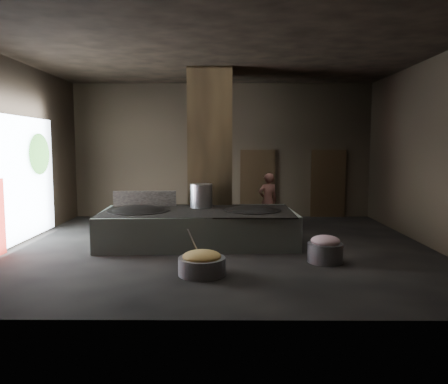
{
  "coord_description": "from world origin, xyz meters",
  "views": [
    {
      "loc": [
        0.16,
        -10.35,
        2.42
      ],
      "look_at": [
        0.08,
        0.68,
        1.25
      ],
      "focal_mm": 35.0,
      "sensor_mm": 36.0,
      "label": 1
    }
  ],
  "objects_px": {
    "hearth_platform": "(198,227)",
    "stock_pot": "(201,196)",
    "cook": "(268,200)",
    "wok_left": "(139,214)",
    "veg_basin": "(202,266)",
    "meat_basin": "(325,253)",
    "wok_right": "(252,213)"
  },
  "relations": [
    {
      "from": "cook",
      "to": "meat_basin",
      "type": "xyz_separation_m",
      "value": [
        0.84,
        -3.88,
        -0.61
      ]
    },
    {
      "from": "stock_pot",
      "to": "meat_basin",
      "type": "xyz_separation_m",
      "value": [
        2.72,
        -2.29,
        -0.93
      ]
    },
    {
      "from": "cook",
      "to": "wok_right",
      "type": "bearing_deg",
      "value": 57.81
    },
    {
      "from": "hearth_platform",
      "to": "veg_basin",
      "type": "height_order",
      "value": "hearth_platform"
    },
    {
      "from": "stock_pot",
      "to": "veg_basin",
      "type": "relative_size",
      "value": 0.69
    },
    {
      "from": "wok_left",
      "to": "meat_basin",
      "type": "bearing_deg",
      "value": -21.81
    },
    {
      "from": "stock_pot",
      "to": "veg_basin",
      "type": "distance_m",
      "value": 3.34
    },
    {
      "from": "wok_left",
      "to": "veg_basin",
      "type": "distance_m",
      "value": 3.16
    },
    {
      "from": "cook",
      "to": "hearth_platform",
      "type": "bearing_deg",
      "value": 31.3
    },
    {
      "from": "wok_left",
      "to": "stock_pot",
      "type": "distance_m",
      "value": 1.66
    },
    {
      "from": "hearth_platform",
      "to": "stock_pot",
      "type": "bearing_deg",
      "value": 81.63
    },
    {
      "from": "wok_left",
      "to": "wok_right",
      "type": "bearing_deg",
      "value": 2.05
    },
    {
      "from": "hearth_platform",
      "to": "meat_basin",
      "type": "height_order",
      "value": "hearth_platform"
    },
    {
      "from": "wok_right",
      "to": "cook",
      "type": "bearing_deg",
      "value": 74.4
    },
    {
      "from": "wok_right",
      "to": "meat_basin",
      "type": "relative_size",
      "value": 1.9
    },
    {
      "from": "hearth_platform",
      "to": "wok_left",
      "type": "distance_m",
      "value": 1.49
    },
    {
      "from": "wok_right",
      "to": "cook",
      "type": "height_order",
      "value": "cook"
    },
    {
      "from": "hearth_platform",
      "to": "meat_basin",
      "type": "xyz_separation_m",
      "value": [
        2.77,
        -1.74,
        -0.21
      ]
    },
    {
      "from": "wok_left",
      "to": "cook",
      "type": "bearing_deg",
      "value": 32.9
    },
    {
      "from": "hearth_platform",
      "to": "veg_basin",
      "type": "bearing_deg",
      "value": -87.8
    },
    {
      "from": "cook",
      "to": "wok_left",
      "type": "bearing_deg",
      "value": 16.31
    },
    {
      "from": "wok_right",
      "to": "stock_pot",
      "type": "xyz_separation_m",
      "value": [
        -1.3,
        0.5,
        0.38
      ]
    },
    {
      "from": "hearth_platform",
      "to": "cook",
      "type": "xyz_separation_m",
      "value": [
        1.93,
        2.14,
        0.4
      ]
    },
    {
      "from": "wok_left",
      "to": "veg_basin",
      "type": "relative_size",
      "value": 1.67
    },
    {
      "from": "wok_left",
      "to": "cook",
      "type": "height_order",
      "value": "cook"
    },
    {
      "from": "veg_basin",
      "to": "cook",
      "type": "bearing_deg",
      "value": 70.6
    },
    {
      "from": "hearth_platform",
      "to": "veg_basin",
      "type": "xyz_separation_m",
      "value": [
        0.25,
        -2.64,
        -0.25
      ]
    },
    {
      "from": "wok_right",
      "to": "wok_left",
      "type": "bearing_deg",
      "value": -177.95
    },
    {
      "from": "hearth_platform",
      "to": "wok_right",
      "type": "height_order",
      "value": "wok_right"
    },
    {
      "from": "stock_pot",
      "to": "veg_basin",
      "type": "xyz_separation_m",
      "value": [
        0.2,
        -3.19,
        -0.97
      ]
    },
    {
      "from": "stock_pot",
      "to": "cook",
      "type": "bearing_deg",
      "value": 40.15
    },
    {
      "from": "stock_pot",
      "to": "cook",
      "type": "relative_size",
      "value": 0.38
    }
  ]
}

